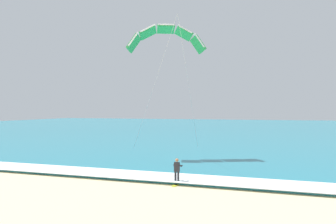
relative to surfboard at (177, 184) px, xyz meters
The scene contains 5 objects.
sea 60.16m from the surfboard, 84.60° to the left, with size 200.00×120.00×0.20m, color teal.
surf_foam 5.73m from the surfboard, ahead, with size 200.00×2.63×0.04m, color white.
surfboard is the anchor object (origin of this frame).
kitesurfer 0.91m from the surfboard, 82.60° to the left, with size 0.56×0.56×1.69m.
kite_primary 15.19m from the surfboard, 111.12° to the left, with size 7.34×10.17×11.89m.
Camera 1 is at (-0.93, -6.15, 4.85)m, focal length 30.91 mm.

